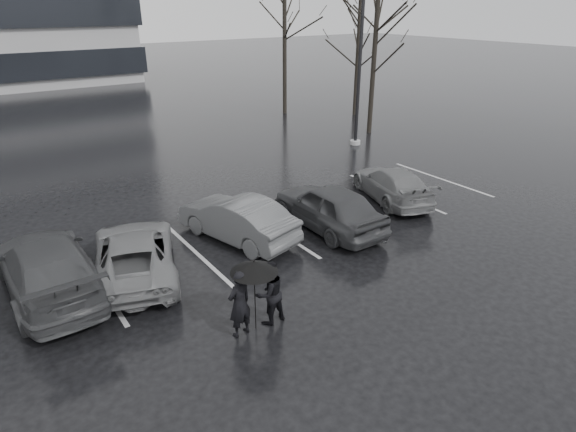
# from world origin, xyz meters

# --- Properties ---
(ground) EXTENTS (160.00, 160.00, 0.00)m
(ground) POSITION_xyz_m (0.00, 0.00, 0.00)
(ground) COLOR black
(ground) RESTS_ON ground
(car_main) EXTENTS (1.82, 4.40, 1.49)m
(car_main) POSITION_xyz_m (2.11, 1.53, 0.75)
(car_main) COLOR black
(car_main) RESTS_ON ground
(car_west_a) EXTENTS (2.45, 4.37, 1.36)m
(car_west_a) POSITION_xyz_m (-0.72, 2.50, 0.68)
(car_west_a) COLOR #323235
(car_west_a) RESTS_ON ground
(car_west_b) EXTENTS (3.39, 4.93, 1.25)m
(car_west_b) POSITION_xyz_m (-4.04, 2.18, 0.63)
(car_west_b) COLOR #4C4C4F
(car_west_b) RESTS_ON ground
(car_west_c) EXTENTS (2.16, 5.09, 1.47)m
(car_west_c) POSITION_xyz_m (-6.10, 2.56, 0.73)
(car_west_c) COLOR black
(car_west_c) RESTS_ON ground
(car_east) EXTENTS (3.00, 4.53, 1.22)m
(car_east) POSITION_xyz_m (5.62, 2.10, 0.61)
(car_east) COLOR #4C4C4F
(car_east) RESTS_ON ground
(pedestrian_left) EXTENTS (0.64, 0.48, 1.61)m
(pedestrian_left) POSITION_xyz_m (-3.00, -1.69, 0.80)
(pedestrian_left) COLOR black
(pedestrian_left) RESTS_ON ground
(pedestrian_right) EXTENTS (0.80, 0.65, 1.55)m
(pedestrian_right) POSITION_xyz_m (-2.21, -1.66, 0.78)
(pedestrian_right) COLOR black
(pedestrian_right) RESTS_ON ground
(umbrella) EXTENTS (1.04, 1.04, 1.77)m
(umbrella) POSITION_xyz_m (-2.62, -1.71, 1.61)
(umbrella) COLOR black
(umbrella) RESTS_ON ground
(lamp_post) EXTENTS (0.52, 0.52, 9.53)m
(lamp_post) POSITION_xyz_m (9.66, 8.56, 4.36)
(lamp_post) COLOR #9A9A9C
(lamp_post) RESTS_ON ground
(stall_stripes) EXTENTS (19.72, 5.00, 0.00)m
(stall_stripes) POSITION_xyz_m (-0.80, 2.50, 0.00)
(stall_stripes) COLOR #B4B4B7
(stall_stripes) RESTS_ON ground
(tree_east) EXTENTS (0.26, 0.26, 8.00)m
(tree_east) POSITION_xyz_m (12.00, 10.00, 4.00)
(tree_east) COLOR black
(tree_east) RESTS_ON ground
(tree_ne) EXTENTS (0.26, 0.26, 7.00)m
(tree_ne) POSITION_xyz_m (14.50, 14.00, 3.50)
(tree_ne) COLOR black
(tree_ne) RESTS_ON ground
(tree_north) EXTENTS (0.26, 0.26, 8.50)m
(tree_north) POSITION_xyz_m (11.00, 17.00, 4.25)
(tree_north) COLOR black
(tree_north) RESTS_ON ground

